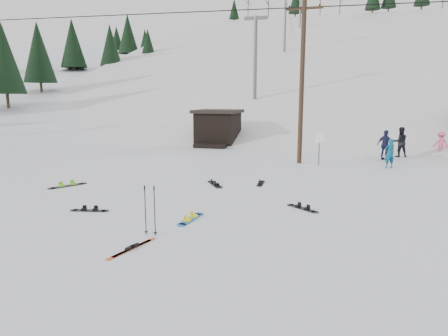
# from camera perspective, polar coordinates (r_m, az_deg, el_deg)

# --- Properties ---
(ground) EXTENTS (200.00, 200.00, 0.00)m
(ground) POSITION_cam_1_polar(r_m,az_deg,el_deg) (10.43, -8.56, -10.98)
(ground) COLOR silver
(ground) RESTS_ON ground
(ski_slope) EXTENTS (60.00, 85.24, 65.97)m
(ski_slope) POSITION_cam_1_polar(r_m,az_deg,el_deg) (65.85, 12.14, -3.90)
(ski_slope) COLOR silver
(ski_slope) RESTS_ON ground
(ridge_left) EXTENTS (47.54, 95.03, 58.38)m
(ridge_left) POSITION_cam_1_polar(r_m,az_deg,el_deg) (71.11, -18.64, -2.35)
(ridge_left) COLOR silver
(ridge_left) RESTS_ON ground
(treeline_left) EXTENTS (20.00, 64.00, 10.00)m
(treeline_left) POSITION_cam_1_polar(r_m,az_deg,el_deg) (62.06, -21.90, 5.98)
(treeline_left) COLOR black
(treeline_left) RESTS_ON ground
(treeline_crest) EXTENTS (50.00, 6.00, 10.00)m
(treeline_crest) POSITION_cam_1_polar(r_m,az_deg,el_deg) (94.97, 13.80, 7.61)
(treeline_crest) COLOR black
(treeline_crest) RESTS_ON ski_slope
(utility_pole) EXTENTS (2.00, 0.26, 9.00)m
(utility_pole) POSITION_cam_1_polar(r_m,az_deg,el_deg) (22.93, 11.07, 12.32)
(utility_pole) COLOR #3A2819
(utility_pole) RESTS_ON ground
(trail_sign) EXTENTS (0.50, 0.09, 1.85)m
(trail_sign) POSITION_cam_1_polar(r_m,az_deg,el_deg) (22.55, 13.47, 3.60)
(trail_sign) COLOR #595B60
(trail_sign) RESTS_ON ground
(lift_hut) EXTENTS (3.40, 4.10, 2.75)m
(lift_hut) POSITION_cam_1_polar(r_m,az_deg,el_deg) (31.22, -0.89, 5.79)
(lift_hut) COLOR black
(lift_hut) RESTS_ON ground
(lift_tower_near) EXTENTS (2.20, 0.36, 8.00)m
(lift_tower_near) POSITION_cam_1_polar(r_m,az_deg,el_deg) (39.87, 4.49, 16.06)
(lift_tower_near) COLOR #595B60
(lift_tower_near) RESTS_ON ski_slope
(lift_tower_mid) EXTENTS (2.20, 0.36, 8.00)m
(lift_tower_mid) POSITION_cam_1_polar(r_m,az_deg,el_deg) (60.31, 8.72, 20.19)
(lift_tower_mid) COLOR #595B60
(lift_tower_mid) RESTS_ON ski_slope
(lift_tower_far) EXTENTS (2.20, 0.36, 8.00)m
(lift_tower_far) POSITION_cam_1_polar(r_m,az_deg,el_deg) (81.06, 10.87, 22.18)
(lift_tower_far) COLOR #595B60
(lift_tower_far) RESTS_ON ski_slope
(hero_snowboard) EXTENTS (0.40, 1.49, 0.10)m
(hero_snowboard) POSITION_cam_1_polar(r_m,az_deg,el_deg) (12.45, -4.78, -7.24)
(hero_snowboard) COLOR blue
(hero_snowboard) RESTS_ON ground
(hero_skis) EXTENTS (0.51, 1.65, 0.09)m
(hero_skis) POSITION_cam_1_polar(r_m,az_deg,el_deg) (10.40, -12.98, -11.05)
(hero_skis) COLOR #AE3911
(hero_skis) RESTS_ON ground
(ski_poles) EXTENTS (0.38, 0.10, 1.38)m
(ski_poles) POSITION_cam_1_polar(r_m,az_deg,el_deg) (11.09, -10.53, -5.91)
(ski_poles) COLOR black
(ski_poles) RESTS_ON ground
(board_scatter_a) EXTENTS (1.30, 0.46, 0.09)m
(board_scatter_a) POSITION_cam_1_polar(r_m,az_deg,el_deg) (14.05, -18.65, -5.73)
(board_scatter_a) COLOR black
(board_scatter_a) RESTS_ON ground
(board_scatter_b) EXTENTS (1.01, 1.37, 0.11)m
(board_scatter_b) POSITION_cam_1_polar(r_m,az_deg,el_deg) (17.21, -1.32, -2.30)
(board_scatter_b) COLOR black
(board_scatter_b) RESTS_ON ground
(board_scatter_c) EXTENTS (0.98, 1.51, 0.12)m
(board_scatter_c) POSITION_cam_1_polar(r_m,az_deg,el_deg) (18.17, -21.45, -2.34)
(board_scatter_c) COLOR black
(board_scatter_c) RESTS_ON ground
(board_scatter_d) EXTENTS (1.13, 0.93, 0.10)m
(board_scatter_d) POSITION_cam_1_polar(r_m,az_deg,el_deg) (13.83, 11.13, -5.63)
(board_scatter_d) COLOR black
(board_scatter_d) RESTS_ON ground
(board_scatter_f) EXTENTS (0.30, 1.28, 0.09)m
(board_scatter_f) POSITION_cam_1_polar(r_m,az_deg,el_deg) (17.47, 5.28, -2.17)
(board_scatter_f) COLOR black
(board_scatter_f) RESTS_ON ground
(skier_teal) EXTENTS (0.67, 0.59, 1.55)m
(skier_teal) POSITION_cam_1_polar(r_m,az_deg,el_deg) (22.92, 22.58, 1.94)
(skier_teal) COLOR #0B4F6E
(skier_teal) RESTS_ON ground
(skier_dark) EXTENTS (1.02, 0.86, 1.88)m
(skier_dark) POSITION_cam_1_polar(r_m,az_deg,el_deg) (27.40, 23.86, 3.42)
(skier_dark) COLOR black
(skier_dark) RESTS_ON ground
(skier_pink) EXTENTS (1.10, 0.85, 1.51)m
(skier_pink) POSITION_cam_1_polar(r_m,az_deg,el_deg) (29.64, 28.54, 3.14)
(skier_pink) COLOR #F0547D
(skier_pink) RESTS_ON ground
(skier_navy) EXTENTS (1.11, 0.97, 1.80)m
(skier_navy) POSITION_cam_1_polar(r_m,az_deg,el_deg) (25.67, 22.07, 3.05)
(skier_navy) COLOR #181A3D
(skier_navy) RESTS_ON ground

